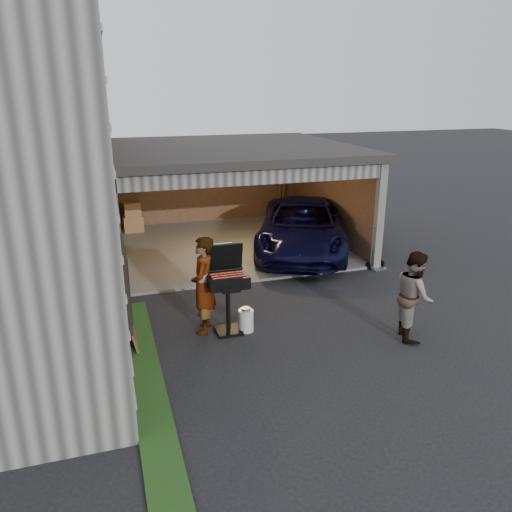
{
  "coord_description": "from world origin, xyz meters",
  "views": [
    {
      "loc": [
        -2.64,
        -7.08,
        4.43
      ],
      "look_at": [
        0.23,
        2.13,
        1.15
      ],
      "focal_mm": 35.0,
      "sensor_mm": 36.0,
      "label": 1
    }
  ],
  "objects_px": {
    "propane_tank": "(246,320)",
    "hand_truck": "(377,260)",
    "man": "(414,295)",
    "bbq_grill": "(227,283)",
    "minivan": "(303,229)",
    "plywood_panel": "(130,324)",
    "woman": "(203,285)"
  },
  "relations": [
    {
      "from": "man",
      "to": "plywood_panel",
      "type": "relative_size",
      "value": 1.87
    },
    {
      "from": "minivan",
      "to": "bbq_grill",
      "type": "bearing_deg",
      "value": -104.43
    },
    {
      "from": "man",
      "to": "propane_tank",
      "type": "xyz_separation_m",
      "value": [
        -2.87,
        1.12,
        -0.62
      ]
    },
    {
      "from": "woman",
      "to": "hand_truck",
      "type": "bearing_deg",
      "value": 132.1
    },
    {
      "from": "minivan",
      "to": "woman",
      "type": "height_order",
      "value": "woman"
    },
    {
      "from": "man",
      "to": "propane_tank",
      "type": "distance_m",
      "value": 3.14
    },
    {
      "from": "minivan",
      "to": "man",
      "type": "distance_m",
      "value": 5.21
    },
    {
      "from": "propane_tank",
      "to": "plywood_panel",
      "type": "xyz_separation_m",
      "value": [
        -2.13,
        0.03,
        0.22
      ]
    },
    {
      "from": "minivan",
      "to": "hand_truck",
      "type": "bearing_deg",
      "value": -29.37
    },
    {
      "from": "woman",
      "to": "plywood_panel",
      "type": "bearing_deg",
      "value": -62.3
    },
    {
      "from": "plywood_panel",
      "to": "propane_tank",
      "type": "bearing_deg",
      "value": -0.92
    },
    {
      "from": "minivan",
      "to": "hand_truck",
      "type": "distance_m",
      "value": 2.27
    },
    {
      "from": "minivan",
      "to": "propane_tank",
      "type": "relative_size",
      "value": 11.66
    },
    {
      "from": "man",
      "to": "propane_tank",
      "type": "relative_size",
      "value": 3.86
    },
    {
      "from": "hand_truck",
      "to": "plywood_panel",
      "type": "bearing_deg",
      "value": -171.25
    },
    {
      "from": "minivan",
      "to": "hand_truck",
      "type": "xyz_separation_m",
      "value": [
        1.33,
        -1.78,
        -0.48
      ]
    },
    {
      "from": "woman",
      "to": "propane_tank",
      "type": "bearing_deg",
      "value": 91.72
    },
    {
      "from": "bbq_grill",
      "to": "hand_truck",
      "type": "height_order",
      "value": "bbq_grill"
    },
    {
      "from": "woman",
      "to": "bbq_grill",
      "type": "distance_m",
      "value": 0.45
    },
    {
      "from": "man",
      "to": "bbq_grill",
      "type": "distance_m",
      "value": 3.43
    },
    {
      "from": "minivan",
      "to": "woman",
      "type": "xyz_separation_m",
      "value": [
        -3.58,
        -3.85,
        0.24
      ]
    },
    {
      "from": "propane_tank",
      "to": "minivan",
      "type": "bearing_deg",
      "value": 55.34
    },
    {
      "from": "minivan",
      "to": "plywood_panel",
      "type": "bearing_deg",
      "value": -116.84
    },
    {
      "from": "bbq_grill",
      "to": "hand_truck",
      "type": "xyz_separation_m",
      "value": [
        4.48,
        2.22,
        -0.76
      ]
    },
    {
      "from": "woman",
      "to": "hand_truck",
      "type": "relative_size",
      "value": 1.61
    },
    {
      "from": "woman",
      "to": "propane_tank",
      "type": "relative_size",
      "value": 4.33
    },
    {
      "from": "man",
      "to": "hand_truck",
      "type": "bearing_deg",
      "value": -1.63
    },
    {
      "from": "woman",
      "to": "man",
      "type": "bearing_deg",
      "value": 88.66
    },
    {
      "from": "bbq_grill",
      "to": "propane_tank",
      "type": "bearing_deg",
      "value": -15.55
    },
    {
      "from": "propane_tank",
      "to": "hand_truck",
      "type": "height_order",
      "value": "hand_truck"
    },
    {
      "from": "minivan",
      "to": "woman",
      "type": "relative_size",
      "value": 2.69
    },
    {
      "from": "man",
      "to": "bbq_grill",
      "type": "xyz_separation_m",
      "value": [
        -3.2,
        1.21,
        0.16
      ]
    }
  ]
}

